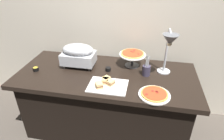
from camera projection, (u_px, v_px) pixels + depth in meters
ground_plane at (107, 125)px, 2.44m from camera, size 8.00×8.00×0.00m
back_wall at (115, 20)px, 2.26m from camera, size 4.40×0.04×2.40m
buffet_table at (107, 101)px, 2.24m from camera, size 1.90×0.84×0.76m
chafing_dish at (78, 54)px, 2.13m from camera, size 0.36×0.23×0.26m
heat_lamp at (169, 44)px, 1.80m from camera, size 0.15×0.30×0.48m
pizza_plate_front at (154, 94)px, 1.72m from camera, size 0.28×0.28×0.03m
pizza_plate_center at (132, 55)px, 2.14m from camera, size 0.29×0.29×0.17m
sandwich_platter at (107, 84)px, 1.85m from camera, size 0.37×0.27×0.06m
sauce_cup_near at (36, 69)px, 2.10m from camera, size 0.06×0.06×0.04m
sauce_cup_far at (108, 69)px, 2.10m from camera, size 0.06×0.06×0.04m
utensil_holder at (146, 70)px, 2.00m from camera, size 0.08×0.08×0.23m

